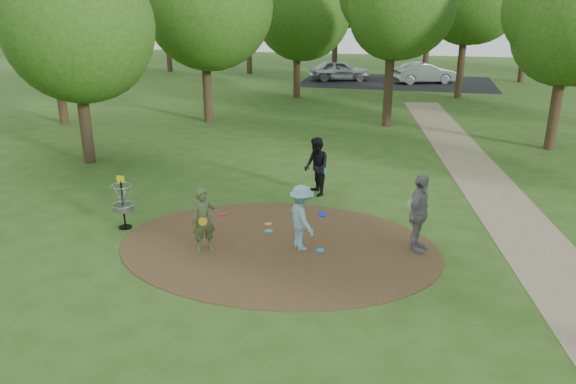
# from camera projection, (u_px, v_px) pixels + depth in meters

# --- Properties ---
(ground) EXTENTS (100.00, 100.00, 0.00)m
(ground) POSITION_uv_depth(u_px,v_px,m) (278.00, 247.00, 14.63)
(ground) COLOR #2D5119
(ground) RESTS_ON ground
(dirt_clearing) EXTENTS (8.40, 8.40, 0.02)m
(dirt_clearing) POSITION_uv_depth(u_px,v_px,m) (278.00, 246.00, 14.63)
(dirt_clearing) COLOR #47301C
(dirt_clearing) RESTS_ON ground
(footpath) EXTENTS (7.55, 39.89, 0.01)m
(footpath) POSITION_uv_depth(u_px,v_px,m) (529.00, 238.00, 15.16)
(footpath) COLOR #8C7A5B
(footpath) RESTS_ON ground
(parking_lot) EXTENTS (14.00, 8.00, 0.01)m
(parking_lot) POSITION_uv_depth(u_px,v_px,m) (397.00, 82.00, 41.84)
(parking_lot) COLOR black
(parking_lot) RESTS_ON ground
(player_observer_with_disc) EXTENTS (0.72, 0.66, 1.66)m
(player_observer_with_disc) POSITION_uv_depth(u_px,v_px,m) (204.00, 220.00, 14.18)
(player_observer_with_disc) COLOR #506037
(player_observer_with_disc) RESTS_ON ground
(player_throwing_with_disc) EXTENTS (1.26, 1.28, 1.72)m
(player_throwing_with_disc) POSITION_uv_depth(u_px,v_px,m) (302.00, 218.00, 14.24)
(player_throwing_with_disc) COLOR #88BACC
(player_throwing_with_disc) RESTS_ON ground
(player_walking_with_disc) EXTENTS (1.09, 1.16, 1.91)m
(player_walking_with_disc) POSITION_uv_depth(u_px,v_px,m) (316.00, 167.00, 18.11)
(player_walking_with_disc) COLOR black
(player_walking_with_disc) RESTS_ON ground
(player_waiting_with_disc) EXTENTS (0.86, 1.30, 2.06)m
(player_waiting_with_disc) POSITION_uv_depth(u_px,v_px,m) (419.00, 213.00, 14.07)
(player_waiting_with_disc) COLOR gray
(player_waiting_with_disc) RESTS_ON ground
(disc_ground_cyan) EXTENTS (0.22, 0.22, 0.02)m
(disc_ground_cyan) POSITION_uv_depth(u_px,v_px,m) (269.00, 231.00, 15.53)
(disc_ground_cyan) COLOR #17BAB2
(disc_ground_cyan) RESTS_ON dirt_clearing
(disc_ground_blue) EXTENTS (0.22, 0.22, 0.02)m
(disc_ground_blue) POSITION_uv_depth(u_px,v_px,m) (320.00, 250.00, 14.36)
(disc_ground_blue) COLOR #0E8EEE
(disc_ground_blue) RESTS_ON dirt_clearing
(disc_ground_red) EXTENTS (0.22, 0.22, 0.02)m
(disc_ground_red) POSITION_uv_depth(u_px,v_px,m) (222.00, 215.00, 16.68)
(disc_ground_red) COLOR #CD144A
(disc_ground_red) RESTS_ON dirt_clearing
(car_left) EXTENTS (4.81, 3.04, 1.53)m
(car_left) POSITION_uv_depth(u_px,v_px,m) (339.00, 70.00, 42.30)
(car_left) COLOR #B8BBC1
(car_left) RESTS_ON ground
(car_right) EXTENTS (4.78, 3.15, 1.49)m
(car_right) POSITION_uv_depth(u_px,v_px,m) (425.00, 73.00, 41.03)
(car_right) COLOR #9FA0A7
(car_right) RESTS_ON ground
(disc_ground_orange) EXTENTS (0.22, 0.22, 0.02)m
(disc_ground_orange) POSITION_uv_depth(u_px,v_px,m) (268.00, 224.00, 16.01)
(disc_ground_orange) COLOR orange
(disc_ground_orange) RESTS_ON dirt_clearing
(disc_golf_basket) EXTENTS (0.63, 0.63, 1.54)m
(disc_golf_basket) POSITION_uv_depth(u_px,v_px,m) (122.00, 199.00, 15.52)
(disc_golf_basket) COLOR black
(disc_golf_basket) RESTS_ON ground
(tree_ring) EXTENTS (36.73, 45.60, 8.81)m
(tree_ring) POSITION_uv_depth(u_px,v_px,m) (352.00, 25.00, 20.91)
(tree_ring) COLOR #332316
(tree_ring) RESTS_ON ground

